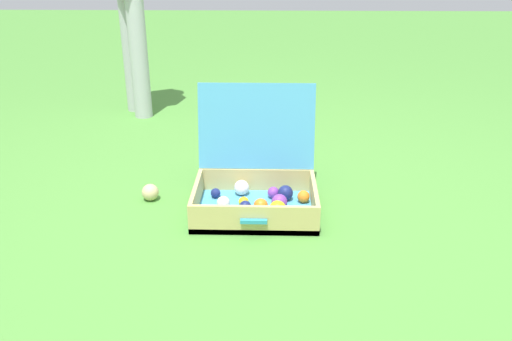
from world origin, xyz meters
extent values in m
plane|color=#4C8C38|center=(0.00, 0.00, 0.00)|extent=(16.00, 16.00, 0.00)
cube|color=#4799C6|center=(-0.06, 0.06, 0.01)|extent=(0.54, 0.40, 0.03)
cube|color=tan|center=(-0.32, 0.06, 0.07)|extent=(0.02, 0.40, 0.13)
cube|color=tan|center=(0.20, 0.06, 0.07)|extent=(0.02, 0.40, 0.13)
cube|color=tan|center=(-0.06, -0.13, 0.07)|extent=(0.51, 0.02, 0.13)
cube|color=tan|center=(-0.06, 0.25, 0.07)|extent=(0.51, 0.02, 0.13)
cube|color=#4799C6|center=(-0.06, 0.30, 0.33)|extent=(0.54, 0.09, 0.40)
cube|color=teal|center=(-0.06, -0.15, 0.07)|extent=(0.11, 0.02, 0.02)
sphere|color=navy|center=(0.08, 0.15, 0.06)|extent=(0.07, 0.07, 0.07)
sphere|color=white|center=(-0.12, 0.20, 0.06)|extent=(0.07, 0.07, 0.07)
sphere|color=navy|center=(-0.10, 0.02, 0.05)|extent=(0.05, 0.05, 0.05)
sphere|color=navy|center=(-0.24, 0.16, 0.05)|extent=(0.05, 0.05, 0.05)
sphere|color=orange|center=(-0.03, 0.02, 0.06)|extent=(0.06, 0.06, 0.06)
sphere|color=purple|center=(-0.11, -0.03, 0.05)|extent=(0.05, 0.05, 0.05)
sphere|color=orange|center=(0.16, 0.12, 0.05)|extent=(0.06, 0.06, 0.06)
sphere|color=purple|center=(0.05, 0.05, 0.06)|extent=(0.07, 0.07, 0.07)
sphere|color=purple|center=(0.02, 0.17, 0.05)|extent=(0.05, 0.05, 0.05)
sphere|color=white|center=(-0.05, -0.08, 0.06)|extent=(0.06, 0.06, 0.06)
sphere|color=yellow|center=(-0.11, 0.07, 0.05)|extent=(0.05, 0.05, 0.05)
sphere|color=white|center=(-0.20, 0.05, 0.05)|extent=(0.06, 0.06, 0.06)
sphere|color=yellow|center=(0.04, -0.02, 0.06)|extent=(0.08, 0.08, 0.08)
sphere|color=#CCDB38|center=(-0.25, -0.05, 0.05)|extent=(0.06, 0.06, 0.06)
sphere|color=#D1B784|center=(-0.55, 0.18, 0.04)|extent=(0.08, 0.08, 0.08)
cylinder|color=#B2B2B7|center=(-0.97, 1.64, 0.42)|extent=(0.12, 0.12, 0.84)
cylinder|color=#B2B2B7|center=(-0.88, 1.49, 0.42)|extent=(0.12, 0.12, 0.84)
camera|label=1|loc=(0.00, -2.02, 1.10)|focal=36.76mm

